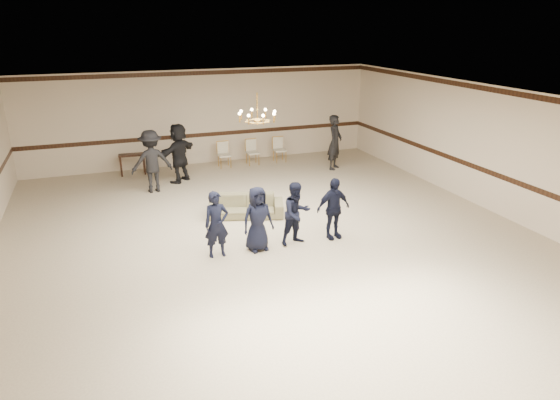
{
  "coord_description": "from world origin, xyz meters",
  "views": [
    {
      "loc": [
        -3.46,
        -9.8,
        4.73
      ],
      "look_at": [
        -0.01,
        -0.5,
        1.14
      ],
      "focal_mm": 31.95,
      "sensor_mm": 36.0,
      "label": 1
    }
  ],
  "objects": [
    {
      "name": "boy_c",
      "position": [
        0.43,
        -0.36,
        0.72
      ],
      "size": [
        0.79,
        0.68,
        1.43
      ],
      "primitive_type": "imported",
      "rotation": [
        0.0,
        0.0,
        0.21
      ],
      "color": "black",
      "rests_on": "floor"
    },
    {
      "name": "chandelier",
      "position": [
        0.0,
        1.0,
        2.88
      ],
      "size": [
        0.94,
        0.94,
        0.89
      ],
      "primitive_type": null,
      "color": "#B98B3B",
      "rests_on": "ceiling"
    },
    {
      "name": "boy_b",
      "position": [
        -0.47,
        -0.36,
        0.72
      ],
      "size": [
        0.76,
        0.55,
        1.43
      ],
      "primitive_type": "imported",
      "rotation": [
        0.0,
        0.0,
        0.14
      ],
      "color": "black",
      "rests_on": "floor"
    },
    {
      "name": "banquet_chair_left",
      "position": [
        0.47,
        6.2,
        0.43
      ],
      "size": [
        0.43,
        0.43,
        0.86
      ],
      "primitive_type": null,
      "rotation": [
        0.0,
        0.0,
        -0.03
      ],
      "color": "beige",
      "rests_on": "floor"
    },
    {
      "name": "chair_rail",
      "position": [
        0.0,
        6.99,
        1.0
      ],
      "size": [
        12.0,
        0.02,
        0.14
      ],
      "primitive_type": "cube",
      "color": "black",
      "rests_on": "wall_back"
    },
    {
      "name": "room",
      "position": [
        0.0,
        0.0,
        1.6
      ],
      "size": [
        12.01,
        14.01,
        3.21
      ],
      "color": "beige",
      "rests_on": "ground"
    },
    {
      "name": "settee",
      "position": [
        -0.13,
        1.63,
        0.27
      ],
      "size": [
        2.02,
        1.27,
        0.55
      ],
      "primitive_type": "imported",
      "rotation": [
        0.0,
        0.0,
        -0.31
      ],
      "color": "brown",
      "rests_on": "floor"
    },
    {
      "name": "console_table",
      "position": [
        -2.53,
        6.4,
        0.34
      ],
      "size": [
        0.84,
        0.4,
        0.68
      ],
      "primitive_type": "cube",
      "rotation": [
        0.0,
        0.0,
        -0.07
      ],
      "color": "black",
      "rests_on": "floor"
    },
    {
      "name": "adult_mid",
      "position": [
        -1.21,
        5.14,
        0.91
      ],
      "size": [
        1.62,
        1.51,
        1.82
      ],
      "primitive_type": "imported",
      "rotation": [
        0.0,
        0.0,
        3.86
      ],
      "color": "black",
      "rests_on": "floor"
    },
    {
      "name": "banquet_chair_right",
      "position": [
        2.47,
        6.2,
        0.43
      ],
      "size": [
        0.43,
        0.43,
        0.86
      ],
      "primitive_type": null,
      "rotation": [
        0.0,
        0.0,
        -0.03
      ],
      "color": "beige",
      "rests_on": "floor"
    },
    {
      "name": "adult_left",
      "position": [
        -2.11,
        4.44,
        0.91
      ],
      "size": [
        1.23,
        0.77,
        1.82
      ],
      "primitive_type": "imported",
      "rotation": [
        0.0,
        0.0,
        3.23
      ],
      "color": "black",
      "rests_on": "floor"
    },
    {
      "name": "crown_molding",
      "position": [
        0.0,
        6.99,
        3.08
      ],
      "size": [
        12.0,
        0.02,
        0.14
      ],
      "primitive_type": "cube",
      "color": "black",
      "rests_on": "wall_back"
    },
    {
      "name": "adult_right",
      "position": [
        3.89,
        4.74,
        0.91
      ],
      "size": [
        0.78,
        0.78,
        1.82
      ],
      "primitive_type": "imported",
      "rotation": [
        0.0,
        0.0,
        0.78
      ],
      "color": "black",
      "rests_on": "floor"
    },
    {
      "name": "boy_a",
      "position": [
        -1.37,
        -0.36,
        0.72
      ],
      "size": [
        0.53,
        0.36,
        1.43
      ],
      "primitive_type": "imported",
      "rotation": [
        0.0,
        0.0,
        0.03
      ],
      "color": "black",
      "rests_on": "floor"
    },
    {
      "name": "boy_d",
      "position": [
        1.33,
        -0.36,
        0.72
      ],
      "size": [
        0.87,
        0.44,
        1.43
      ],
      "primitive_type": "imported",
      "rotation": [
        0.0,
        0.0,
        0.11
      ],
      "color": "black",
      "rests_on": "floor"
    },
    {
      "name": "banquet_chair_mid",
      "position": [
        1.47,
        6.2,
        0.43
      ],
      "size": [
        0.44,
        0.44,
        0.86
      ],
      "primitive_type": null,
      "rotation": [
        0.0,
        0.0,
        0.06
      ],
      "color": "beige",
      "rests_on": "floor"
    }
  ]
}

